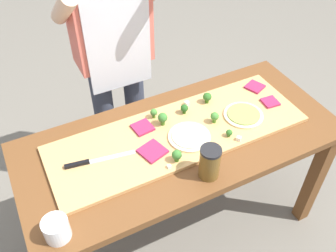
% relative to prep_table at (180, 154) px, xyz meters
% --- Properties ---
extents(ground_plane, '(8.00, 8.00, 0.00)m').
position_rel_prep_table_xyz_m(ground_plane, '(0.00, 0.00, -0.65)').
color(ground_plane, '#6B665B').
extents(prep_table, '(1.56, 0.70, 0.76)m').
position_rel_prep_table_xyz_m(prep_table, '(0.00, 0.00, 0.00)').
color(prep_table, brown).
rests_on(prep_table, ground).
extents(cutting_board, '(1.26, 0.42, 0.02)m').
position_rel_prep_table_xyz_m(cutting_board, '(0.00, 0.02, 0.12)').
color(cutting_board, tan).
rests_on(cutting_board, prep_table).
extents(chefs_knife, '(0.32, 0.07, 0.02)m').
position_rel_prep_table_xyz_m(chefs_knife, '(-0.44, 0.03, 0.14)').
color(chefs_knife, '#B7BABF').
rests_on(chefs_knife, cutting_board).
extents(pizza_whole_pesto_green, '(0.20, 0.20, 0.02)m').
position_rel_prep_table_xyz_m(pizza_whole_pesto_green, '(0.35, -0.02, 0.14)').
color(pizza_whole_pesto_green, beige).
rests_on(pizza_whole_pesto_green, cutting_board).
extents(pizza_whole_white_garlic, '(0.20, 0.20, 0.02)m').
position_rel_prep_table_xyz_m(pizza_whole_white_garlic, '(0.03, -0.03, 0.14)').
color(pizza_whole_white_garlic, beige).
rests_on(pizza_whole_white_garlic, cutting_board).
extents(pizza_slice_center, '(0.10, 0.10, 0.01)m').
position_rel_prep_table_xyz_m(pizza_slice_center, '(-0.14, 0.13, 0.14)').
color(pizza_slice_center, '#9E234C').
rests_on(pizza_slice_center, cutting_board).
extents(pizza_slice_near_left, '(0.11, 0.11, 0.01)m').
position_rel_prep_table_xyz_m(pizza_slice_near_left, '(0.54, 0.14, 0.14)').
color(pizza_slice_near_left, '#9E234C').
rests_on(pizza_slice_near_left, cutting_board).
extents(pizza_slice_far_left, '(0.13, 0.13, 0.01)m').
position_rel_prep_table_xyz_m(pizza_slice_far_left, '(-0.17, -0.04, 0.14)').
color(pizza_slice_far_left, '#9E234C').
rests_on(pizza_slice_far_left, cutting_board).
extents(pizza_slice_far_right, '(0.09, 0.09, 0.01)m').
position_rel_prep_table_xyz_m(pizza_slice_far_right, '(0.53, -0.00, 0.14)').
color(pizza_slice_far_right, '#9E234C').
rests_on(pizza_slice_far_right, cutting_board).
extents(broccoli_floret_back_right, '(0.05, 0.05, 0.06)m').
position_rel_prep_table_xyz_m(broccoli_floret_back_right, '(0.24, 0.15, 0.17)').
color(broccoli_floret_back_right, '#366618').
rests_on(broccoli_floret_back_right, cutting_board).
extents(broccoli_floret_front_left, '(0.04, 0.04, 0.05)m').
position_rel_prep_table_xyz_m(broccoli_floret_front_left, '(0.09, 0.13, 0.16)').
color(broccoli_floret_front_left, '#2C5915').
rests_on(broccoli_floret_front_left, cutting_board).
extents(broccoli_floret_back_left, '(0.03, 0.03, 0.04)m').
position_rel_prep_table_xyz_m(broccoli_floret_back_left, '(0.20, -0.11, 0.15)').
color(broccoli_floret_back_left, '#366618').
rests_on(broccoli_floret_back_left, cutting_board).
extents(broccoli_floret_center_right, '(0.05, 0.05, 0.07)m').
position_rel_prep_table_xyz_m(broccoli_floret_center_right, '(-0.04, 0.11, 0.17)').
color(broccoli_floret_center_right, '#3F7220').
rests_on(broccoli_floret_center_right, cutting_board).
extents(broccoli_floret_center_left, '(0.04, 0.04, 0.06)m').
position_rel_prep_table_xyz_m(broccoli_floret_center_left, '(0.19, 0.01, 0.17)').
color(broccoli_floret_center_left, '#487A23').
rests_on(broccoli_floret_center_left, cutting_board).
extents(broccoli_floret_back_mid, '(0.05, 0.05, 0.06)m').
position_rel_prep_table_xyz_m(broccoli_floret_back_mid, '(-0.09, -0.13, 0.17)').
color(broccoli_floret_back_mid, '#3F7220').
rests_on(broccoli_floret_back_mid, cutting_board).
extents(broccoli_floret_front_mid, '(0.04, 0.04, 0.05)m').
position_rel_prep_table_xyz_m(broccoli_floret_front_mid, '(-0.06, 0.17, 0.16)').
color(broccoli_floret_front_mid, '#487A23').
rests_on(broccoli_floret_front_mid, cutting_board).
extents(cheese_crumble_a, '(0.03, 0.03, 0.02)m').
position_rel_prep_table_xyz_m(cheese_crumble_a, '(0.23, -0.15, 0.14)').
color(cheese_crumble_a, white).
rests_on(cheese_crumble_a, cutting_board).
extents(cheese_crumble_b, '(0.02, 0.02, 0.02)m').
position_rel_prep_table_xyz_m(cheese_crumble_b, '(0.13, 0.18, 0.14)').
color(cheese_crumble_b, silver).
rests_on(cheese_crumble_b, cutting_board).
extents(cheese_crumble_c, '(0.02, 0.02, 0.02)m').
position_rel_prep_table_xyz_m(cheese_crumble_c, '(-0.14, -0.16, 0.14)').
color(cheese_crumble_c, white).
rests_on(cheese_crumble_c, cutting_board).
extents(flour_cup, '(0.10, 0.10, 0.09)m').
position_rel_prep_table_xyz_m(flour_cup, '(-0.66, -0.25, 0.15)').
color(flour_cup, white).
rests_on(flour_cup, prep_table).
extents(sauce_jar, '(0.09, 0.09, 0.16)m').
position_rel_prep_table_xyz_m(sauce_jar, '(0.00, -0.25, 0.19)').
color(sauce_jar, brown).
rests_on(sauce_jar, prep_table).
extents(cook_center, '(0.54, 0.39, 1.67)m').
position_rel_prep_table_xyz_m(cook_center, '(-0.11, 0.57, 0.35)').
color(cook_center, '#333847').
rests_on(cook_center, ground).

